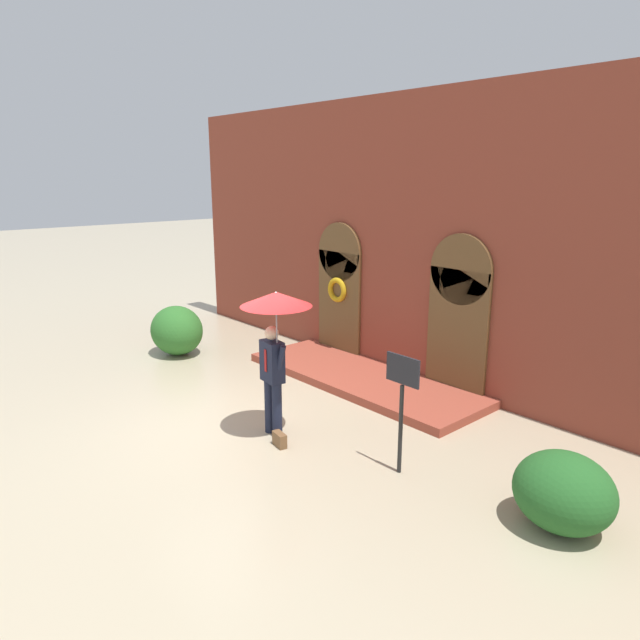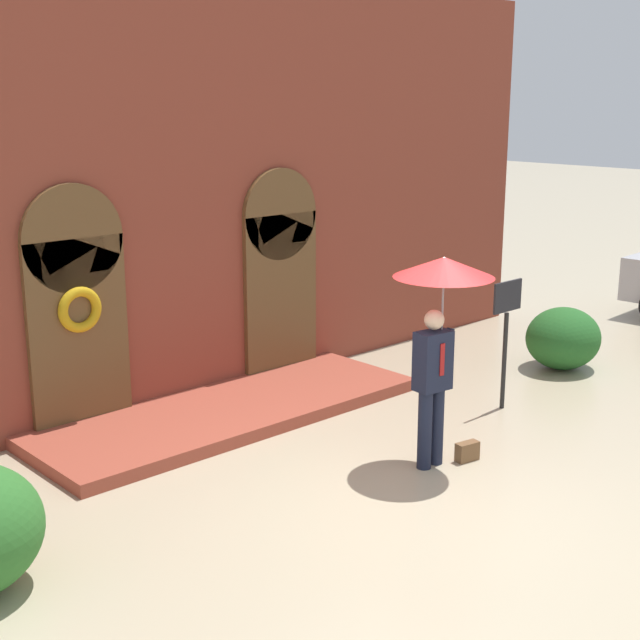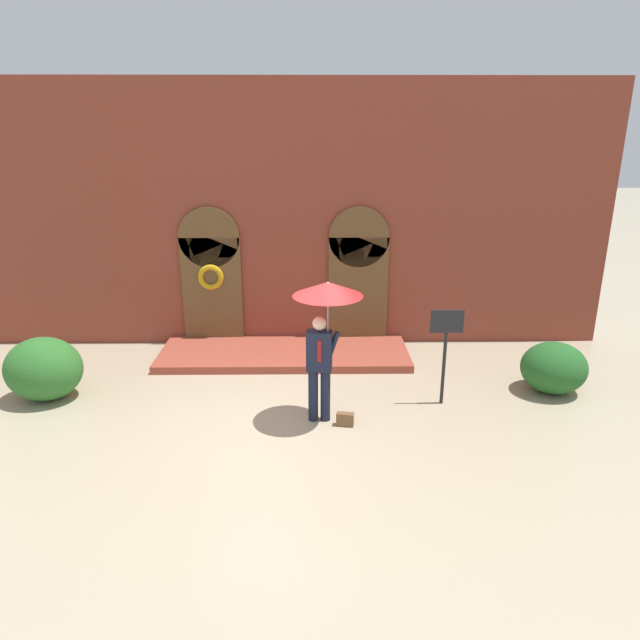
% 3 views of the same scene
% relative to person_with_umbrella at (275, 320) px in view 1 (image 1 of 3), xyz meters
% --- Properties ---
extents(ground_plane, '(80.00, 80.00, 0.00)m').
position_rel_person_with_umbrella_xyz_m(ground_plane, '(-0.81, -0.29, -1.91)').
color(ground_plane, tan).
extents(building_facade, '(14.00, 2.30, 5.60)m').
position_rel_person_with_umbrella_xyz_m(building_facade, '(-0.81, 3.86, 0.77)').
color(building_facade, brown).
rests_on(building_facade, ground).
extents(person_with_umbrella, '(1.10, 1.10, 2.36)m').
position_rel_person_with_umbrella_xyz_m(person_with_umbrella, '(0.00, 0.00, 0.00)').
color(person_with_umbrella, '#191E33').
rests_on(person_with_umbrella, ground).
extents(handbag, '(0.30, 0.17, 0.22)m').
position_rel_person_with_umbrella_xyz_m(handbag, '(0.32, -0.20, -1.80)').
color(handbag, brown).
rests_on(handbag, ground).
extents(sign_post, '(0.56, 0.06, 1.72)m').
position_rel_person_with_umbrella_xyz_m(sign_post, '(2.06, 0.58, -0.75)').
color(sign_post, black).
rests_on(sign_post, ground).
extents(shrub_left, '(1.33, 1.14, 1.14)m').
position_rel_person_with_umbrella_xyz_m(shrub_left, '(-4.96, 0.86, -1.34)').
color(shrub_left, '#2D6B28').
rests_on(shrub_left, ground).
extents(shrub_right, '(1.18, 1.08, 0.94)m').
position_rel_person_with_umbrella_xyz_m(shrub_right, '(4.18, 1.03, -1.44)').
color(shrub_right, '#235B23').
rests_on(shrub_right, ground).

